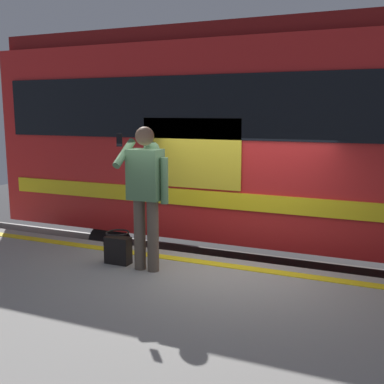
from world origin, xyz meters
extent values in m
plane|color=#3D3D3F|center=(0.00, 0.00, 0.00)|extent=(24.37, 24.37, 0.00)
cube|color=gray|center=(0.00, 2.12, 0.48)|extent=(12.26, 4.24, 0.97)
cube|color=yellow|center=(0.00, 0.30, 0.97)|extent=(12.02, 0.16, 0.01)
cube|color=slate|center=(0.00, -1.41, 0.08)|extent=(15.94, 0.08, 0.16)
cube|color=slate|center=(0.00, -2.84, 0.08)|extent=(15.94, 0.08, 0.16)
cube|color=red|center=(-1.13, -2.12, 2.41)|extent=(10.94, 2.97, 2.92)
cube|color=maroon|center=(-1.13, -2.12, 3.99)|extent=(10.72, 2.73, 0.24)
cube|color=black|center=(-1.13, -0.62, 2.92)|extent=(10.39, 0.03, 0.90)
cube|color=yellow|center=(-1.13, -0.62, 1.61)|extent=(10.39, 0.03, 0.24)
cube|color=gold|center=(0.79, -0.62, 2.26)|extent=(1.53, 0.02, 1.01)
cylinder|color=black|center=(2.43, -0.94, 0.58)|extent=(0.84, 0.12, 0.84)
cylinder|color=black|center=(2.43, -3.31, 0.58)|extent=(0.84, 0.12, 0.84)
cylinder|color=brown|center=(0.64, 0.83, 1.40)|extent=(0.14, 0.14, 0.87)
cylinder|color=brown|center=(0.82, 0.83, 1.40)|extent=(0.14, 0.14, 0.87)
cube|color=#4C724C|center=(0.73, 0.83, 2.13)|extent=(0.40, 0.24, 0.60)
sphere|color=#4C724C|center=(0.73, 0.67, 2.41)|extent=(0.20, 0.20, 0.20)
sphere|color=#997051|center=(0.73, 0.83, 2.58)|extent=(0.22, 0.22, 0.22)
cylinder|color=#4C724C|center=(0.48, 0.83, 2.07)|extent=(0.09, 0.09, 0.54)
cylinder|color=#4C724C|center=(0.96, 0.91, 2.38)|extent=(0.09, 0.42, 0.33)
cube|color=black|center=(0.96, 1.01, 2.54)|extent=(0.07, 0.02, 0.15)
cube|color=black|center=(1.18, 0.76, 1.14)|extent=(0.33, 0.16, 0.34)
torus|color=black|center=(1.18, 0.76, 1.37)|extent=(0.30, 0.30, 0.02)
camera|label=1|loc=(-1.96, 5.62, 2.87)|focal=44.11mm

